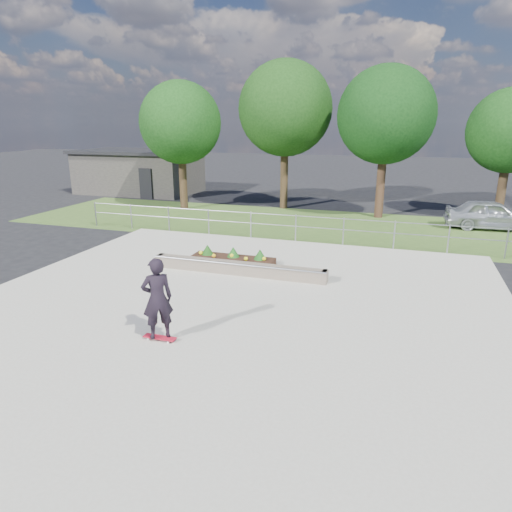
{
  "coord_description": "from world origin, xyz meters",
  "views": [
    {
      "loc": [
        4.25,
        -10.86,
        4.96
      ],
      "look_at": [
        0.2,
        1.5,
        1.1
      ],
      "focal_mm": 32.0,
      "sensor_mm": 36.0,
      "label": 1
    }
  ],
  "objects_px": {
    "planter_bed": "(231,260)",
    "parked_car": "(492,215)",
    "grind_ledge": "(238,268)",
    "skateboarder": "(157,299)"
  },
  "relations": [
    {
      "from": "grind_ledge",
      "to": "parked_car",
      "type": "height_order",
      "value": "parked_car"
    },
    {
      "from": "planter_bed",
      "to": "parked_car",
      "type": "bearing_deg",
      "value": 43.99
    },
    {
      "from": "skateboarder",
      "to": "parked_car",
      "type": "height_order",
      "value": "skateboarder"
    },
    {
      "from": "grind_ledge",
      "to": "planter_bed",
      "type": "height_order",
      "value": "planter_bed"
    },
    {
      "from": "grind_ledge",
      "to": "skateboarder",
      "type": "distance_m",
      "value": 5.13
    },
    {
      "from": "planter_bed",
      "to": "parked_car",
      "type": "height_order",
      "value": "parked_car"
    },
    {
      "from": "grind_ledge",
      "to": "parked_car",
      "type": "distance_m",
      "value": 13.62
    },
    {
      "from": "planter_bed",
      "to": "skateboarder",
      "type": "xyz_separation_m",
      "value": [
        0.5,
        -5.92,
        0.85
      ]
    },
    {
      "from": "grind_ledge",
      "to": "parked_car",
      "type": "xyz_separation_m",
      "value": [
        9.07,
        10.15,
        0.44
      ]
    },
    {
      "from": "grind_ledge",
      "to": "planter_bed",
      "type": "relative_size",
      "value": 2.0
    }
  ]
}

